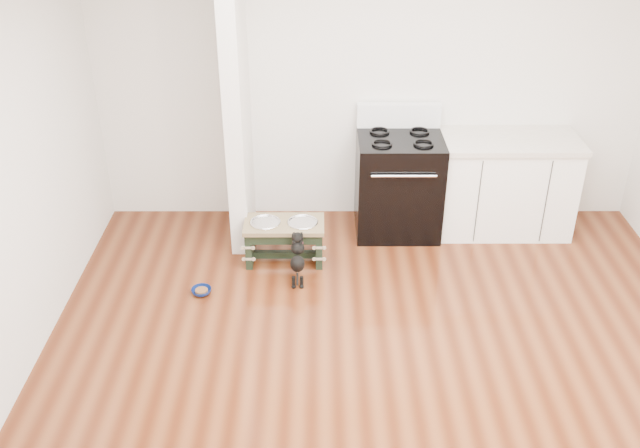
# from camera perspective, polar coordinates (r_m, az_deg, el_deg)

# --- Properties ---
(ground) EXTENTS (5.00, 5.00, 0.00)m
(ground) POSITION_cam_1_polar(r_m,az_deg,el_deg) (5.02, 5.50, -12.79)
(ground) COLOR #471C0C
(ground) RESTS_ON ground
(room_shell) EXTENTS (5.00, 5.00, 5.00)m
(room_shell) POSITION_cam_1_polar(r_m,az_deg,el_deg) (4.10, 6.58, 4.14)
(room_shell) COLOR silver
(room_shell) RESTS_ON ground
(partition_wall) EXTENTS (0.15, 0.80, 2.70)m
(partition_wall) POSITION_cam_1_polar(r_m,az_deg,el_deg) (6.16, -6.71, 10.30)
(partition_wall) COLOR silver
(partition_wall) RESTS_ON ground
(oven_range) EXTENTS (0.76, 0.69, 1.14)m
(oven_range) POSITION_cam_1_polar(r_m,az_deg,el_deg) (6.56, 6.28, 3.27)
(oven_range) COLOR black
(oven_range) RESTS_ON ground
(cabinet_run) EXTENTS (1.24, 0.64, 0.91)m
(cabinet_run) POSITION_cam_1_polar(r_m,az_deg,el_deg) (6.76, 14.55, 3.07)
(cabinet_run) COLOR white
(cabinet_run) RESTS_ON ground
(dog_feeder) EXTENTS (0.69, 0.37, 0.39)m
(dog_feeder) POSITION_cam_1_polar(r_m,az_deg,el_deg) (6.14, -2.88, -0.79)
(dog_feeder) COLOR black
(dog_feeder) RESTS_ON ground
(puppy) EXTENTS (0.12, 0.35, 0.42)m
(puppy) POSITION_cam_1_polar(r_m,az_deg,el_deg) (5.88, -1.81, -2.68)
(puppy) COLOR black
(puppy) RESTS_ON ground
(floor_bowl) EXTENTS (0.21, 0.21, 0.05)m
(floor_bowl) POSITION_cam_1_polar(r_m,az_deg,el_deg) (5.91, -9.46, -5.32)
(floor_bowl) COLOR #0B1C53
(floor_bowl) RESTS_ON ground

